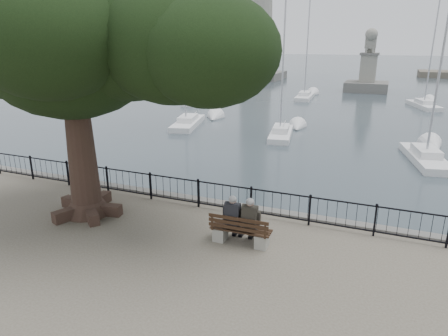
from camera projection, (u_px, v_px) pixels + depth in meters
The scene contains 14 objects.
harbor at pixel (229, 218), 14.75m from camera, with size 260.00×260.00×1.20m.
railing at pixel (224, 196), 13.99m from camera, with size 22.06×0.06×1.00m.
bench at pixel (240, 234), 11.78m from camera, with size 1.82×0.59×0.95m.
person_left at pixel (234, 220), 11.84m from camera, with size 0.45×0.75×1.51m.
person_right at pixel (251, 222), 11.66m from camera, with size 0.45×0.75×1.51m.
tree at pixel (93, 35), 12.00m from camera, with size 11.03×7.70×9.00m.
lighthouse at pixel (257, 8), 69.69m from camera, with size 9.43×9.43×29.03m.
lion_monument at pixel (367, 76), 54.93m from camera, with size 5.65×5.65×8.42m.
sailboat_a at pixel (188, 122), 33.05m from camera, with size 3.06×6.27×10.39m.
sailboat_b at pixel (281, 132), 29.33m from camera, with size 2.36×5.48×11.24m.
sailboat_c at pixel (425, 156), 23.29m from camera, with size 2.77×6.01×10.70m.
sailboat_e at pixel (197, 101), 44.56m from camera, with size 1.53×5.10×11.48m.
sailboat_g at pixel (424, 105), 42.09m from camera, with size 3.42×6.14×10.92m.
sailboat_h at pixel (305, 96), 48.48m from camera, with size 2.07×6.16×13.47m.
Camera 1 is at (4.92, -9.55, 5.77)m, focal length 32.00 mm.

